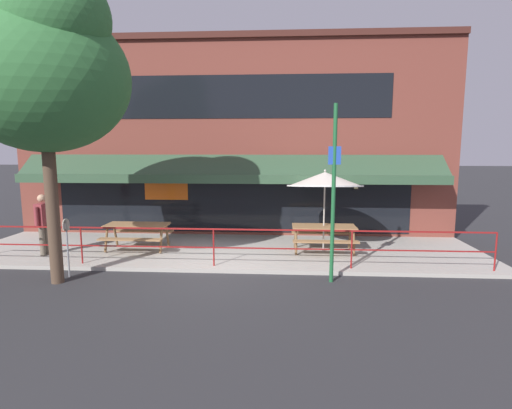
{
  "coord_description": "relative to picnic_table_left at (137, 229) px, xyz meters",
  "views": [
    {
      "loc": [
        1.68,
        -9.45,
        3.09
      ],
      "look_at": [
        0.99,
        1.6,
        1.5
      ],
      "focal_mm": 28.0,
      "sensor_mm": 36.0,
      "label": 1
    }
  ],
  "objects": [
    {
      "name": "street_sign_pole",
      "position": [
        5.38,
        -2.22,
        1.37
      ],
      "size": [
        0.28,
        0.09,
        4.04
      ],
      "color": "#1E6033",
      "rests_on": "ground"
    },
    {
      "name": "patio_umbrella_centre",
      "position": [
        5.44,
        0.12,
        1.47
      ],
      "size": [
        2.14,
        2.14,
        2.39
      ],
      "color": "#B7B2A8",
      "rests_on": "patio_deck"
    },
    {
      "name": "patio_deck",
      "position": [
        2.51,
        0.23,
        -0.66
      ],
      "size": [
        15.0,
        4.0,
        0.1
      ],
      "primitive_type": "cube",
      "color": "#ADA89E",
      "rests_on": "ground"
    },
    {
      "name": "street_tree_curbside",
      "position": [
        -0.82,
        -2.74,
        4.04
      ],
      "size": [
        3.7,
        3.33,
        6.68
      ],
      "color": "brown",
      "rests_on": "ground"
    },
    {
      "name": "pedestrian_walking",
      "position": [
        -2.37,
        -0.75,
        0.35
      ],
      "size": [
        0.27,
        0.62,
        1.71
      ],
      "color": "#665B4C",
      "rests_on": "patio_deck"
    },
    {
      "name": "restaurant_building",
      "position": [
        2.51,
        2.45,
        2.67
      ],
      "size": [
        15.0,
        1.6,
        6.79
      ],
      "color": "brown",
      "rests_on": "ground"
    },
    {
      "name": "picnic_table_left",
      "position": [
        0.0,
        0.0,
        0.0
      ],
      "size": [
        1.8,
        1.42,
        0.76
      ],
      "color": "#997047",
      "rests_on": "patio_deck"
    },
    {
      "name": "picnic_table_centre",
      "position": [
        5.44,
        0.07,
        0.0
      ],
      "size": [
        1.8,
        1.42,
        0.76
      ],
      "color": "#997047",
      "rests_on": "patio_deck"
    },
    {
      "name": "patio_railing",
      "position": [
        2.51,
        -1.47,
        0.09
      ],
      "size": [
        13.84,
        0.04,
        0.97
      ],
      "color": "maroon",
      "rests_on": "patio_deck"
    },
    {
      "name": "parking_meter_near",
      "position": [
        -0.86,
        -2.28,
        0.44
      ],
      "size": [
        0.15,
        0.16,
        1.42
      ],
      "color": "gray",
      "rests_on": "ground"
    },
    {
      "name": "ground_plane",
      "position": [
        2.51,
        -1.77,
        -0.71
      ],
      "size": [
        120.0,
        120.0,
        0.0
      ],
      "primitive_type": "plane",
      "color": "#2D2D30"
    }
  ]
}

